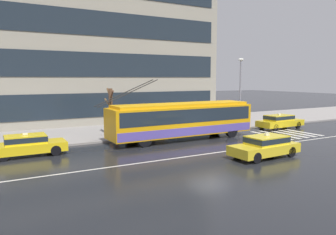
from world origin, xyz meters
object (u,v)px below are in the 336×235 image
at_px(taxi_oncoming_near, 265,145).
at_px(pedestrian_walking_past, 118,116).
at_px(bus_shelter, 151,111).
at_px(trolleybus, 183,119).
at_px(street_tree_bare, 111,110).
at_px(street_lamp, 240,86).
at_px(pedestrian_approaching_curb, 162,111).
at_px(taxi_queued_behind_bus, 28,144).
at_px(pedestrian_at_shelter, 153,113).
at_px(taxi_ahead_of_bus, 280,121).

xyz_separation_m(taxi_oncoming_near, pedestrian_walking_past, (-5.20, 10.67, 0.96)).
distance_m(taxi_oncoming_near, pedestrian_walking_past, 11.91).
bearing_deg(bus_shelter, taxi_oncoming_near, -76.82).
bearing_deg(trolleybus, pedestrian_walking_past, 137.66).
distance_m(pedestrian_walking_past, street_tree_bare, 0.77).
bearing_deg(taxi_oncoming_near, trolleybus, 100.50).
distance_m(trolleybus, street_lamp, 8.55).
distance_m(pedestrian_approaching_curb, pedestrian_walking_past, 4.25).
relative_size(taxi_queued_behind_bus, street_lamp, 0.67).
relative_size(trolleybus, street_lamp, 1.97).
distance_m(bus_shelter, pedestrian_walking_past, 2.82).
distance_m(taxi_oncoming_near, pedestrian_approaching_curb, 11.18).
relative_size(pedestrian_at_shelter, pedestrian_walking_past, 1.02).
bearing_deg(pedestrian_at_shelter, taxi_ahead_of_bus, -15.80).
bearing_deg(taxi_oncoming_near, pedestrian_at_shelter, 101.18).
relative_size(bus_shelter, pedestrian_approaching_curb, 2.02).
bearing_deg(bus_shelter, street_tree_bare, 172.92).
distance_m(trolleybus, taxi_oncoming_near, 7.31).
height_order(bus_shelter, street_tree_bare, street_tree_bare).
distance_m(taxi_oncoming_near, bus_shelter, 10.67).
xyz_separation_m(pedestrian_approaching_curb, street_lamp, (7.47, -1.45, 2.13)).
bearing_deg(pedestrian_approaching_curb, pedestrian_walking_past, -174.37).
distance_m(taxi_queued_behind_bus, street_tree_bare, 7.51).
xyz_separation_m(taxi_queued_behind_bus, pedestrian_at_shelter, (10.09, 3.51, 1.01)).
bearing_deg(street_tree_bare, taxi_oncoming_near, -61.81).
xyz_separation_m(pedestrian_at_shelter, pedestrian_walking_past, (-3.09, -0.01, -0.05)).
relative_size(bus_shelter, pedestrian_at_shelter, 2.06).
bearing_deg(taxi_queued_behind_bus, taxi_ahead_of_bus, 0.67).
bearing_deg(street_tree_bare, trolleybus, -39.06).
xyz_separation_m(pedestrian_at_shelter, pedestrian_approaching_curb, (1.14, 0.41, 0.06)).
xyz_separation_m(taxi_oncoming_near, taxi_queued_behind_bus, (-12.20, 7.17, 0.00)).
bearing_deg(taxi_queued_behind_bus, pedestrian_at_shelter, 19.20).
relative_size(pedestrian_approaching_curb, street_lamp, 0.31).
height_order(bus_shelter, pedestrian_approaching_curb, bus_shelter).
height_order(bus_shelter, pedestrian_walking_past, bus_shelter).
bearing_deg(pedestrian_approaching_curb, street_lamp, -10.98).
relative_size(bus_shelter, street_lamp, 0.63).
xyz_separation_m(bus_shelter, street_lamp, (8.92, -0.68, 1.97)).
relative_size(pedestrian_at_shelter, street_tree_bare, 0.52).
bearing_deg(trolleybus, pedestrian_approaching_curb, 84.87).
relative_size(taxi_ahead_of_bus, street_tree_bare, 1.26).
distance_m(pedestrian_at_shelter, street_lamp, 8.95).
distance_m(taxi_oncoming_near, pedestrian_at_shelter, 10.94).
distance_m(taxi_ahead_of_bus, street_lamp, 4.86).
bearing_deg(pedestrian_walking_past, taxi_queued_behind_bus, -153.42).
height_order(trolleybus, taxi_ahead_of_bus, trolleybus).
xyz_separation_m(taxi_queued_behind_bus, street_lamp, (18.70, 2.47, 3.20)).
height_order(taxi_oncoming_near, taxi_ahead_of_bus, same).
distance_m(street_lamp, street_tree_bare, 12.43).
xyz_separation_m(pedestrian_walking_past, street_lamp, (11.70, -1.03, 2.24)).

